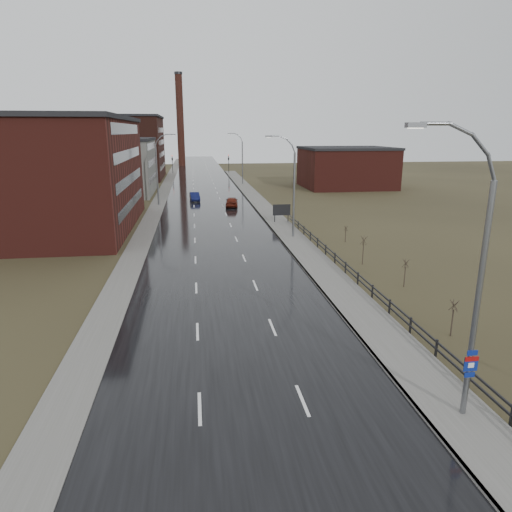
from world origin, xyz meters
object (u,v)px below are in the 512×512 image
object	(u,v)px
billboard	(282,210)
car_near	(195,197)
car_far	(232,202)
streetlight_main	(473,282)

from	to	relation	value
billboard	car_near	bearing A→B (deg)	117.70
billboard	car_far	bearing A→B (deg)	110.81
billboard	car_far	distance (m)	15.18
car_near	car_far	distance (m)	9.26
streetlight_main	car_near	xyz separation A→B (m)	(-10.59, 64.00, -5.33)
car_near	car_far	world-z (taller)	car_far
billboard	car_near	world-z (taller)	billboard
streetlight_main	car_near	bearing A→B (deg)	99.39
streetlight_main	car_far	world-z (taller)	streetlight_main
car_near	car_far	size ratio (longest dim) A/B	0.94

